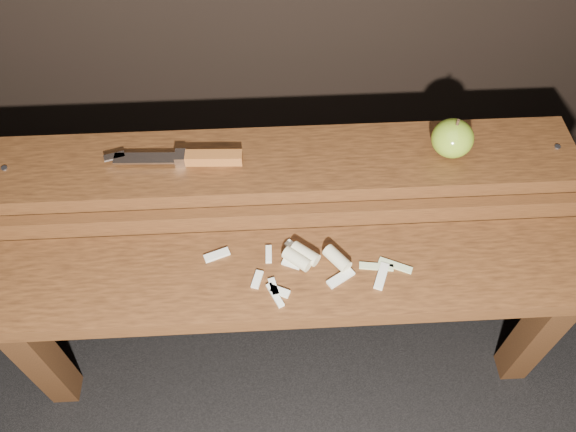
{
  "coord_description": "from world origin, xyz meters",
  "views": [
    {
      "loc": [
        -0.03,
        -0.6,
        1.34
      ],
      "look_at": [
        0.0,
        0.06,
        0.45
      ],
      "focal_mm": 35.0,
      "sensor_mm": 36.0,
      "label": 1
    }
  ],
  "objects_px": {
    "bench_front_tier": "(291,294)",
    "knife": "(196,158)",
    "bench_rear_tier": "(285,187)",
    "apple": "(452,138)"
  },
  "relations": [
    {
      "from": "bench_front_tier",
      "to": "knife",
      "type": "relative_size",
      "value": 4.31
    },
    {
      "from": "bench_front_tier",
      "to": "bench_rear_tier",
      "type": "xyz_separation_m",
      "value": [
        0.0,
        0.23,
        0.06
      ]
    },
    {
      "from": "bench_front_tier",
      "to": "apple",
      "type": "bearing_deg",
      "value": 34.73
    },
    {
      "from": "bench_front_tier",
      "to": "bench_rear_tier",
      "type": "height_order",
      "value": "bench_rear_tier"
    },
    {
      "from": "apple",
      "to": "knife",
      "type": "height_order",
      "value": "apple"
    },
    {
      "from": "bench_front_tier",
      "to": "knife",
      "type": "height_order",
      "value": "knife"
    },
    {
      "from": "bench_front_tier",
      "to": "apple",
      "type": "xyz_separation_m",
      "value": [
        0.33,
        0.23,
        0.18
      ]
    },
    {
      "from": "bench_rear_tier",
      "to": "apple",
      "type": "bearing_deg",
      "value": 0.74
    },
    {
      "from": "bench_front_tier",
      "to": "apple",
      "type": "relative_size",
      "value": 13.73
    },
    {
      "from": "apple",
      "to": "bench_rear_tier",
      "type": "bearing_deg",
      "value": -179.26
    }
  ]
}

